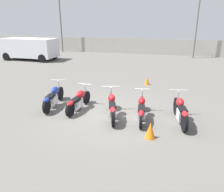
{
  "coord_description": "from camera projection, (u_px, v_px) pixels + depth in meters",
  "views": [
    {
      "loc": [
        2.28,
        -7.55,
        3.5
      ],
      "look_at": [
        0.0,
        0.24,
        0.65
      ],
      "focal_mm": 35.0,
      "sensor_mm": 36.0,
      "label": 1
    }
  ],
  "objects": [
    {
      "name": "ground_plane",
      "position": [
        110.0,
        113.0,
        8.61
      ],
      "size": [
        60.0,
        60.0,
        0.0
      ],
      "primitive_type": "plane",
      "color": "#5B5954"
    },
    {
      "name": "fence_back",
      "position": [
        154.0,
        47.0,
        22.79
      ],
      "size": [
        40.0,
        0.04,
        1.6
      ],
      "color": "#9E998E",
      "rests_on": "ground_plane"
    },
    {
      "name": "light_pole_left",
      "position": [
        198.0,
        14.0,
        19.76
      ],
      "size": [
        0.7,
        0.35,
        6.55
      ],
      "color": "slate",
      "rests_on": "ground_plane"
    },
    {
      "name": "light_pole_right",
      "position": [
        59.0,
        6.0,
        23.26
      ],
      "size": [
        0.7,
        0.35,
        8.33
      ],
      "color": "slate",
      "rests_on": "ground_plane"
    },
    {
      "name": "motorcycle_slot_0",
      "position": [
        53.0,
        97.0,
        9.19
      ],
      "size": [
        0.7,
        2.17,
        0.97
      ],
      "rotation": [
        0.0,
        0.0,
        0.17
      ],
      "color": "black",
      "rests_on": "ground_plane"
    },
    {
      "name": "motorcycle_slot_1",
      "position": [
        78.0,
        101.0,
        8.83
      ],
      "size": [
        0.6,
        2.01,
        0.93
      ],
      "rotation": [
        0.0,
        0.0,
        -0.05
      ],
      "color": "black",
      "rests_on": "ground_plane"
    },
    {
      "name": "motorcycle_slot_2",
      "position": [
        112.0,
        107.0,
        8.15
      ],
      "size": [
        0.97,
        2.1,
        1.01
      ],
      "rotation": [
        0.0,
        0.0,
        0.34
      ],
      "color": "black",
      "rests_on": "ground_plane"
    },
    {
      "name": "motorcycle_slot_3",
      "position": [
        141.0,
        109.0,
        8.02
      ],
      "size": [
        0.63,
        2.15,
        0.94
      ],
      "rotation": [
        0.0,
        0.0,
        0.14
      ],
      "color": "black",
      "rests_on": "ground_plane"
    },
    {
      "name": "motorcycle_slot_4",
      "position": [
        181.0,
        111.0,
        7.72
      ],
      "size": [
        0.73,
        2.04,
        1.03
      ],
      "rotation": [
        0.0,
        0.0,
        0.2
      ],
      "color": "black",
      "rests_on": "ground_plane"
    },
    {
      "name": "parked_van",
      "position": [
        30.0,
        48.0,
        19.79
      ],
      "size": [
        4.86,
        2.22,
        1.91
      ],
      "rotation": [
        0.0,
        0.0,
        1.58
      ],
      "color": "silver",
      "rests_on": "ground_plane"
    },
    {
      "name": "traffic_cone_near",
      "position": [
        147.0,
        80.0,
        12.37
      ],
      "size": [
        0.26,
        0.26,
        0.47
      ],
      "color": "orange",
      "rests_on": "ground_plane"
    },
    {
      "name": "traffic_cone_far",
      "position": [
        150.0,
        130.0,
        6.75
      ],
      "size": [
        0.32,
        0.32,
        0.53
      ],
      "color": "orange",
      "rests_on": "ground_plane"
    }
  ]
}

